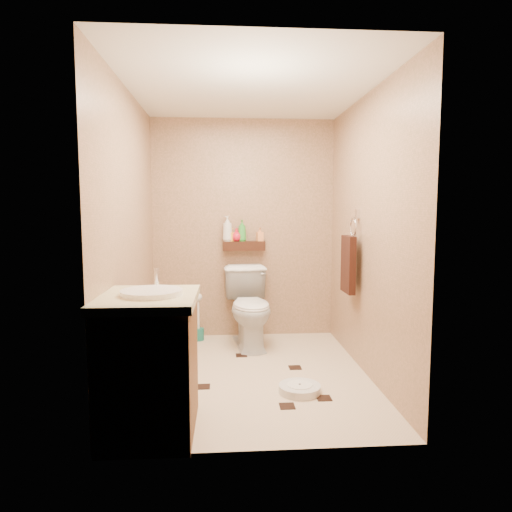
{
  "coord_description": "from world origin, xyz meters",
  "views": [
    {
      "loc": [
        -0.23,
        -3.81,
        1.43
      ],
      "look_at": [
        0.07,
        0.25,
        1.0
      ],
      "focal_mm": 32.0,
      "sensor_mm": 36.0,
      "label": 1
    }
  ],
  "objects": [
    {
      "name": "toilet_paper",
      "position": [
        -0.94,
        0.65,
        0.6
      ],
      "size": [
        0.12,
        0.11,
        0.12
      ],
      "color": "silver",
      "rests_on": "wall_left"
    },
    {
      "name": "towel_ring",
      "position": [
        0.91,
        0.25,
        0.95
      ],
      "size": [
        0.12,
        0.3,
        0.76
      ],
      "color": "silver",
      "rests_on": "wall_right"
    },
    {
      "name": "wall_front",
      "position": [
        0.0,
        -1.25,
        1.2
      ],
      "size": [
        2.0,
        0.04,
        2.4
      ],
      "primitive_type": "cube",
      "color": "#A87C60",
      "rests_on": "ground"
    },
    {
      "name": "bottle_c",
      "position": [
        -0.08,
        1.17,
        1.14
      ],
      "size": [
        0.16,
        0.16,
        0.14
      ],
      "primitive_type": "imported",
      "rotation": [
        0.0,
        0.0,
        2.41
      ],
      "color": "red",
      "rests_on": "wall_shelf"
    },
    {
      "name": "wall_shelf",
      "position": [
        0.0,
        1.17,
        1.02
      ],
      "size": [
        0.46,
        0.14,
        0.1
      ],
      "primitive_type": "cube",
      "color": "#35180E",
      "rests_on": "wall_back"
    },
    {
      "name": "ceiling",
      "position": [
        0.0,
        0.0,
        2.4
      ],
      "size": [
        2.0,
        2.5,
        0.02
      ],
      "primitive_type": "cube",
      "color": "silver",
      "rests_on": "wall_back"
    },
    {
      "name": "bottle_a",
      "position": [
        -0.18,
        1.17,
        1.21
      ],
      "size": [
        0.15,
        0.15,
        0.28
      ],
      "primitive_type": "imported",
      "rotation": [
        0.0,
        0.0,
        4.11
      ],
      "color": "silver",
      "rests_on": "wall_shelf"
    },
    {
      "name": "floor_accents",
      "position": [
        0.02,
        -0.04,
        0.0
      ],
      "size": [
        1.2,
        1.32,
        0.01
      ],
      "color": "black",
      "rests_on": "ground"
    },
    {
      "name": "bathroom_scale",
      "position": [
        0.36,
        -0.42,
        0.03
      ],
      "size": [
        0.43,
        0.43,
        0.07
      ],
      "rotation": [
        0.0,
        0.0,
        0.4
      ],
      "color": "silver",
      "rests_on": "ground"
    },
    {
      "name": "wall_back",
      "position": [
        0.0,
        1.25,
        1.2
      ],
      "size": [
        2.0,
        0.04,
        2.4
      ],
      "primitive_type": "cube",
      "color": "#A87C60",
      "rests_on": "ground"
    },
    {
      "name": "toilet_brush",
      "position": [
        -0.5,
        1.07,
        0.18
      ],
      "size": [
        0.12,
        0.12,
        0.52
      ],
      "color": "#196559",
      "rests_on": "ground"
    },
    {
      "name": "bottle_e",
      "position": [
        0.17,
        1.17,
        1.14
      ],
      "size": [
        0.08,
        0.08,
        0.15
      ],
      "primitive_type": "imported",
      "rotation": [
        0.0,
        0.0,
        0.22
      ],
      "color": "#FC9654",
      "rests_on": "wall_shelf"
    },
    {
      "name": "bottle_b",
      "position": [
        -0.14,
        1.17,
        1.14
      ],
      "size": [
        0.09,
        0.09,
        0.14
      ],
      "primitive_type": "imported",
      "rotation": [
        0.0,
        0.0,
        1.04
      ],
      "color": "yellow",
      "rests_on": "wall_shelf"
    },
    {
      "name": "bottle_d",
      "position": [
        -0.02,
        1.17,
        1.19
      ],
      "size": [
        0.1,
        0.1,
        0.24
      ],
      "primitive_type": "imported",
      "rotation": [
        0.0,
        0.0,
        3.3
      ],
      "color": "green",
      "rests_on": "wall_shelf"
    },
    {
      "name": "wall_left",
      "position": [
        -1.0,
        0.0,
        1.2
      ],
      "size": [
        0.04,
        2.5,
        2.4
      ],
      "primitive_type": "cube",
      "color": "#A87C60",
      "rests_on": "ground"
    },
    {
      "name": "toilet",
      "position": [
        0.04,
        0.83,
        0.41
      ],
      "size": [
        0.54,
        0.84,
        0.81
      ],
      "primitive_type": "imported",
      "rotation": [
        0.0,
        0.0,
        0.11
      ],
      "color": "white",
      "rests_on": "ground"
    },
    {
      "name": "vanity",
      "position": [
        -0.7,
        -0.95,
        0.46
      ],
      "size": [
        0.61,
        0.74,
        1.03
      ],
      "rotation": [
        0.0,
        0.0,
        -0.01
      ],
      "color": "brown",
      "rests_on": "ground"
    },
    {
      "name": "wall_right",
      "position": [
        1.0,
        0.0,
        1.2
      ],
      "size": [
        0.04,
        2.5,
        2.4
      ],
      "primitive_type": "cube",
      "color": "#A87C60",
      "rests_on": "ground"
    },
    {
      "name": "ground",
      "position": [
        0.0,
        0.0,
        0.0
      ],
      "size": [
        2.5,
        2.5,
        0.0
      ],
      "primitive_type": "plane",
      "color": "beige",
      "rests_on": "ground"
    }
  ]
}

